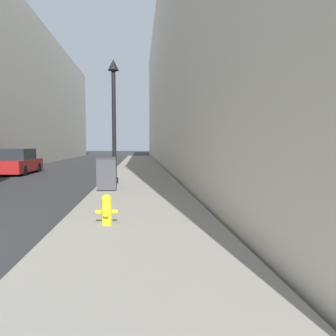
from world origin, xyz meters
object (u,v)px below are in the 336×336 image
trash_bin (107,173)px  fire_hydrant (107,209)px  lamppost (114,109)px  parked_sedan_near (18,162)px

trash_bin → fire_hydrant: bearing=-84.5°
lamppost → fire_hydrant: bearing=-87.0°
trash_bin → parked_sedan_near: (-6.58, 9.37, -0.06)m
parked_sedan_near → lamppost: bearing=-46.5°
trash_bin → lamppost: bearing=87.1°
lamppost → parked_sedan_near: size_ratio=1.16×
fire_hydrant → parked_sedan_near: 16.45m
trash_bin → lamppost: (0.12, 2.32, 2.65)m
fire_hydrant → trash_bin: trash_bin is taller
trash_bin → lamppost: 3.52m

